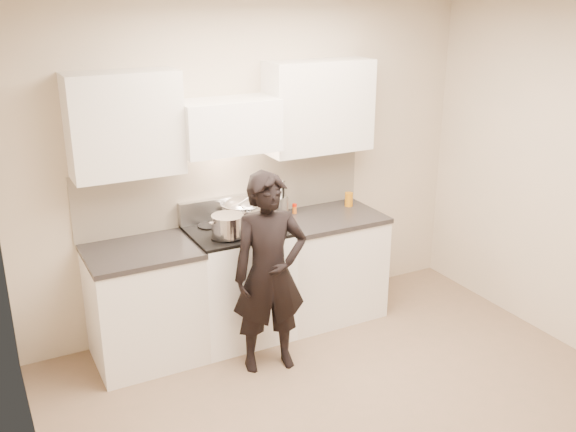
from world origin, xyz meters
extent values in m
plane|color=#7E634C|center=(0.00, 0.00, 0.00)|extent=(4.00, 4.00, 0.00)
cube|color=beige|center=(0.00, 1.75, 1.35)|extent=(4.00, 0.04, 2.70)
cube|color=beige|center=(-2.00, 0.00, 1.35)|extent=(0.04, 3.50, 2.70)
cube|color=#FAE9CE|center=(-0.25, 1.74, 1.19)|extent=(2.50, 0.02, 0.53)
cube|color=#B3B3B3|center=(-0.30, 1.70, 1.03)|extent=(0.76, 0.08, 0.20)
cube|color=white|center=(-0.30, 1.55, 1.75)|extent=(0.76, 0.40, 0.40)
cylinder|color=#AFAEB3|center=(-0.30, 1.37, 1.57)|extent=(0.66, 0.02, 0.02)
cube|color=white|center=(0.53, 1.58, 1.83)|extent=(0.90, 0.33, 0.75)
cube|color=white|center=(-1.08, 1.58, 1.83)|extent=(0.80, 0.33, 0.75)
cube|color=#B9AC95|center=(0.13, 1.73, 1.10)|extent=(0.08, 0.01, 0.12)
cube|color=white|center=(-0.30, 1.43, 0.46)|extent=(0.76, 0.65, 0.92)
cube|color=black|center=(-0.30, 1.43, 0.93)|extent=(0.76, 0.65, 0.02)
cube|color=silver|center=(-0.14, 1.54, 0.95)|extent=(0.36, 0.34, 0.01)
cylinder|color=#AFAEB3|center=(-0.30, 1.13, 0.78)|extent=(0.62, 0.02, 0.02)
cylinder|color=black|center=(-0.48, 1.28, 0.95)|extent=(0.18, 0.18, 0.01)
cylinder|color=black|center=(-0.12, 1.28, 0.95)|extent=(0.18, 0.18, 0.01)
cylinder|color=black|center=(-0.48, 1.57, 0.95)|extent=(0.18, 0.18, 0.01)
cylinder|color=black|center=(-0.12, 1.57, 0.95)|extent=(0.18, 0.18, 0.01)
cube|color=white|center=(0.53, 1.43, 0.44)|extent=(0.90, 0.65, 0.88)
cube|color=black|center=(0.53, 1.43, 0.90)|extent=(0.92, 0.67, 0.04)
cube|color=white|center=(-1.08, 1.43, 0.44)|extent=(0.80, 0.65, 0.88)
cube|color=black|center=(-1.08, 1.43, 0.90)|extent=(0.82, 0.67, 0.04)
ellipsoid|color=#AFAEB3|center=(-0.19, 1.57, 1.05)|extent=(0.34, 0.34, 0.19)
torus|color=#AFAEB3|center=(-0.19, 1.57, 1.10)|extent=(0.36, 0.36, 0.02)
ellipsoid|color=beige|center=(-0.19, 1.57, 1.04)|extent=(0.20, 0.20, 0.09)
cylinder|color=white|center=(-0.24, 1.43, 1.16)|extent=(0.11, 0.24, 0.19)
cylinder|color=#AFAEB3|center=(-0.43, 1.28, 1.04)|extent=(0.32, 0.32, 0.17)
cube|color=#AFAEB3|center=(-0.58, 1.23, 1.10)|extent=(0.06, 0.04, 0.01)
cube|color=#AFAEB3|center=(-0.29, 1.33, 1.10)|extent=(0.06, 0.04, 0.01)
cylinder|color=#B3B3B3|center=(0.20, 1.61, 1.00)|extent=(0.11, 0.11, 0.16)
cylinder|color=black|center=(0.22, 1.61, 1.08)|extent=(0.01, 0.01, 0.28)
cylinder|color=white|center=(0.21, 1.63, 1.08)|extent=(0.01, 0.01, 0.28)
cylinder|color=#B3B3B3|center=(0.19, 1.64, 1.08)|extent=(0.01, 0.01, 0.28)
cylinder|color=black|center=(0.18, 1.63, 1.08)|extent=(0.01, 0.01, 0.28)
cylinder|color=#B3B3B3|center=(0.17, 1.61, 1.08)|extent=(0.01, 0.01, 0.28)
cylinder|color=white|center=(0.18, 1.59, 1.08)|extent=(0.01, 0.01, 0.28)
cylinder|color=black|center=(0.20, 1.58, 1.08)|extent=(0.01, 0.01, 0.28)
cylinder|color=#B3B3B3|center=(0.21, 1.59, 1.08)|extent=(0.01, 0.01, 0.28)
cylinder|color=#C25D19|center=(0.31, 1.60, 0.95)|extent=(0.04, 0.04, 0.06)
cylinder|color=red|center=(0.31, 1.60, 0.99)|extent=(0.04, 0.04, 0.02)
cylinder|color=#BE710E|center=(0.83, 1.55, 0.98)|extent=(0.07, 0.07, 0.12)
imported|color=black|center=(-0.27, 0.89, 0.77)|extent=(0.62, 0.47, 1.54)
camera|label=1|loc=(-2.15, -2.98, 2.74)|focal=40.00mm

